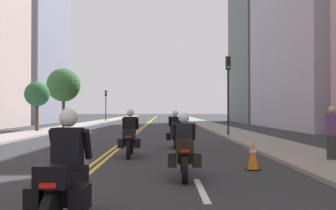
{
  "coord_description": "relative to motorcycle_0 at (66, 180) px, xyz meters",
  "views": [
    {
      "loc": [
        2.04,
        0.14,
        1.62
      ],
      "look_at": [
        2.17,
        12.57,
        1.8
      ],
      "focal_mm": 41.24,
      "sensor_mm": 36.0,
      "label": 1
    }
  ],
  "objects": [
    {
      "name": "motorcycle_1",
      "position": [
        1.82,
        3.9,
        -0.03
      ],
      "size": [
        0.77,
        2.21,
        1.57
      ],
      "rotation": [
        0.0,
        0.0,
        -0.03
      ],
      "color": "black",
      "rests_on": "ground"
    },
    {
      "name": "sidewalk_right",
      "position": [
        6.25,
        42.56,
        -0.61
      ],
      "size": [
        2.7,
        144.0,
        0.12
      ],
      "primitive_type": "cube",
      "color": "gray",
      "rests_on": "ground"
    },
    {
      "name": "traffic_light_near",
      "position": [
        5.3,
        18.38,
        2.72
      ],
      "size": [
        0.28,
        0.38,
        4.95
      ],
      "color": "black",
      "rests_on": "ground"
    },
    {
      "name": "street_tree_1",
      "position": [
        -7.22,
        27.58,
        3.11
      ],
      "size": [
        2.84,
        2.84,
        5.22
      ],
      "color": "#473422",
      "rests_on": "ground"
    },
    {
      "name": "motorcycle_3",
      "position": [
        1.83,
        11.52,
        -0.0
      ],
      "size": [
        0.77,
        2.24,
        1.63
      ],
      "rotation": [
        0.0,
        0.0,
        -0.02
      ],
      "color": "black",
      "rests_on": "ground"
    },
    {
      "name": "street_tree_0",
      "position": [
        -8.05,
        23.28,
        2.14
      ],
      "size": [
        1.83,
        1.83,
        3.76
      ],
      "color": "#473722",
      "rests_on": "ground"
    },
    {
      "name": "ground_plane",
      "position": [
        -0.7,
        42.56,
        -0.67
      ],
      "size": [
        264.0,
        264.0,
        0.0
      ],
      "primitive_type": "plane",
      "color": "#2A2D30"
    },
    {
      "name": "centreline_yellow_inner",
      "position": [
        -0.82,
        42.56,
        -0.67
      ],
      "size": [
        0.12,
        132.0,
        0.01
      ],
      "primitive_type": "cube",
      "color": "yellow",
      "rests_on": "ground"
    },
    {
      "name": "building_right_1",
      "position": [
        14.92,
        29.81,
        9.05
      ],
      "size": [
        7.11,
        19.02,
        19.43
      ],
      "color": "#A5A5B6",
      "rests_on": "ground"
    },
    {
      "name": "motorcycle_2",
      "position": [
        0.15,
        8.24,
        0.01
      ],
      "size": [
        0.77,
        2.3,
        1.67
      ],
      "rotation": [
        0.0,
        0.0,
        0.02
      ],
      "color": "black",
      "rests_on": "ground"
    },
    {
      "name": "centreline_yellow_outer",
      "position": [
        -0.58,
        42.56,
        -0.67
      ],
      "size": [
        0.12,
        132.0,
        0.01
      ],
      "primitive_type": "cube",
      "color": "yellow",
      "rests_on": "ground"
    },
    {
      "name": "traffic_cone_0",
      "position": [
        3.76,
        5.16,
        -0.27
      ],
      "size": [
        0.37,
        0.37,
        0.81
      ],
      "color": "black",
      "rests_on": "ground"
    },
    {
      "name": "building_right_2",
      "position": [
        14.47,
        47.68,
        9.57
      ],
      "size": [
        6.2,
        14.28,
        20.48
      ],
      "color": "slate",
      "rests_on": "ground"
    },
    {
      "name": "sidewalk_left",
      "position": [
        -7.65,
        42.56,
        -0.61
      ],
      "size": [
        2.7,
        144.0,
        0.12
      ],
      "primitive_type": "cube",
      "color": "gray",
      "rests_on": "ground"
    },
    {
      "name": "motorcycle_0",
      "position": [
        0.0,
        0.0,
        0.0
      ],
      "size": [
        0.78,
        2.11,
        1.65
      ],
      "rotation": [
        0.0,
        0.0,
        -0.04
      ],
      "color": "black",
      "rests_on": "ground"
    },
    {
      "name": "building_left_2",
      "position": [
        -15.87,
        45.26,
        13.36
      ],
      "size": [
        6.22,
        14.94,
        28.05
      ],
      "color": "gray",
      "rests_on": "ground"
    },
    {
      "name": "traffic_light_far",
      "position": [
        -6.7,
        48.01,
        2.39
      ],
      "size": [
        0.28,
        0.38,
        4.4
      ],
      "color": "black",
      "rests_on": "ground"
    },
    {
      "name": "lane_dashes_white",
      "position": [
        2.1,
        23.56,
        -0.67
      ],
      "size": [
        0.14,
        56.4,
        0.01
      ],
      "color": "silver",
      "rests_on": "ground"
    },
    {
      "name": "pedestrian_0",
      "position": [
        6.5,
        6.43,
        0.24
      ],
      "size": [
        0.4,
        0.42,
        1.76
      ],
      "rotation": [
        0.0,
        0.0,
        2.3
      ],
      "color": "#252E2C",
      "rests_on": "ground"
    }
  ]
}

